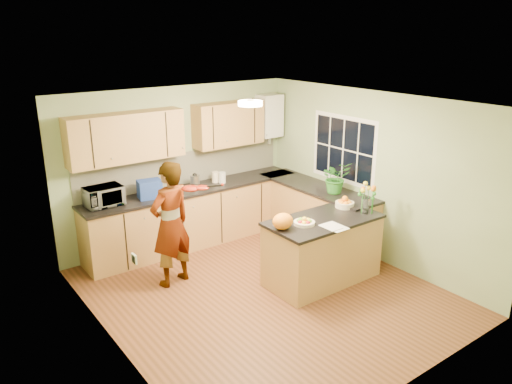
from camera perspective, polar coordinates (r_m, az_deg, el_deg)
floor at (r=6.74m, az=0.95°, el=-11.41°), size 4.50×4.50×0.00m
ceiling at (r=5.91m, az=1.07°, el=10.15°), size 4.00×4.50×0.02m
wall_back at (r=8.03m, az=-8.83°, el=3.00°), size 4.00×0.02×2.50m
wall_front at (r=4.78m, az=17.87°, el=-8.56°), size 4.00×0.02×2.50m
wall_left at (r=5.32m, az=-16.43°, el=-5.59°), size 0.02×4.50×2.50m
wall_right at (r=7.54m, az=13.15°, el=1.73°), size 0.02×4.50×2.50m
back_counter at (r=8.07m, az=-6.93°, el=-2.68°), size 3.64×0.62×0.94m
right_counter at (r=8.13m, az=6.84°, el=-2.50°), size 0.62×2.24×0.94m
splashback at (r=8.08m, az=-8.13°, el=2.75°), size 3.60×0.02×0.52m
upper_cabinets at (r=7.67m, az=-9.60°, el=6.85°), size 3.20×0.34×0.70m
boiler at (r=8.67m, az=1.54°, el=8.70°), size 0.40×0.30×0.86m
window_right at (r=7.85m, az=9.96°, el=4.84°), size 0.01×1.30×1.05m
light_switch at (r=4.79m, az=-13.74°, el=-7.42°), size 0.02×0.09×0.09m
ceiling_lamp at (r=6.16m, az=-0.66°, el=10.11°), size 0.30×0.30×0.07m
peninsula_island at (r=6.91m, az=7.59°, el=-6.53°), size 1.58×0.81×0.91m
fruit_dish at (r=6.50m, az=5.54°, el=-3.38°), size 0.28×0.28×0.10m
orange_bowl at (r=7.18m, az=10.10°, el=-1.22°), size 0.27×0.27×0.16m
flower_vase at (r=6.93m, az=12.47°, el=0.07°), size 0.26×0.26×0.47m
orange_bag at (r=6.31m, az=3.07°, el=-3.35°), size 0.30×0.26×0.21m
papers at (r=6.47m, az=8.96°, el=-3.94°), size 0.24×0.32×0.01m
violinist at (r=6.71m, az=-9.72°, el=-3.65°), size 0.70×0.54×1.72m
violin at (r=6.44m, az=-7.49°, el=0.40°), size 0.59×0.51×0.15m
microwave at (r=7.33m, az=-17.01°, el=-0.47°), size 0.52×0.36×0.28m
blue_box at (r=7.51m, az=-12.06°, el=0.33°), size 0.37×0.30×0.27m
kettle at (r=7.88m, az=-7.00°, el=1.28°), size 0.15×0.15×0.28m
jar_cream at (r=8.13m, az=-4.69°, el=1.71°), size 0.14×0.14×0.17m
jar_white at (r=8.10m, az=-3.89°, el=1.66°), size 0.12×0.12×0.17m
potted_plant at (r=7.64m, az=9.10°, el=1.67°), size 0.53×0.49×0.49m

